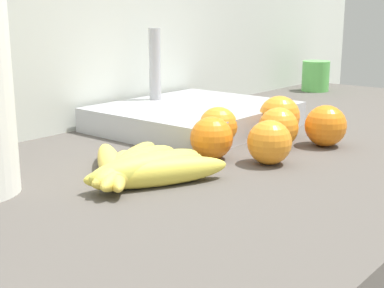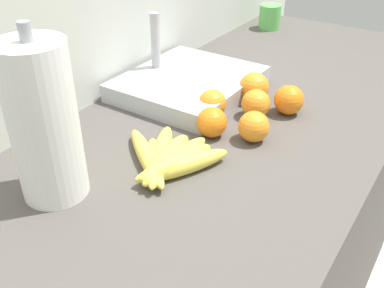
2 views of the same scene
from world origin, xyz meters
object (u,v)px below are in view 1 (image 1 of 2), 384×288
at_px(banana_bunch, 138,167).
at_px(orange_back_right, 212,138).
at_px(orange_front, 218,126).
at_px(orange_far_right, 326,126).
at_px(orange_center, 279,116).
at_px(orange_back_left, 269,142).
at_px(sink_basin, 194,116).
at_px(orange_right, 278,128).
at_px(mug, 316,76).

height_order(banana_bunch, orange_back_right, orange_back_right).
relative_size(orange_front, orange_far_right, 0.95).
relative_size(orange_center, orange_back_left, 1.11).
relative_size(orange_back_right, sink_basin, 0.19).
height_order(orange_center, sink_basin, sink_basin).
height_order(orange_right, sink_basin, sink_basin).
bearing_deg(orange_back_right, orange_center, 0.62).
distance_m(orange_front, orange_back_left, 0.14).
xyz_separation_m(orange_far_right, mug, (0.58, 0.32, 0.01)).
height_order(banana_bunch, sink_basin, sink_basin).
xyz_separation_m(orange_right, orange_far_right, (0.06, -0.06, 0.00)).
bearing_deg(banana_bunch, orange_back_right, -2.65).
distance_m(sink_basin, mug, 0.62).
bearing_deg(orange_center, orange_far_right, -98.01).
relative_size(orange_center, orange_front, 1.12).
xyz_separation_m(banana_bunch, sink_basin, (0.31, 0.16, 0.01)).
bearing_deg(banana_bunch, orange_far_right, -16.85).
bearing_deg(mug, sink_basin, -174.69).
bearing_deg(banana_bunch, sink_basin, 27.35).
height_order(orange_right, orange_center, orange_center).
bearing_deg(orange_back_left, orange_front, 70.99).
height_order(orange_back_left, orange_far_right, orange_far_right).
height_order(orange_front, orange_far_right, orange_far_right).
xyz_separation_m(orange_center, orange_back_right, (-0.20, -0.00, -0.00)).
height_order(orange_far_right, sink_basin, sink_basin).
relative_size(orange_front, mug, 0.78).
xyz_separation_m(orange_center, mug, (0.57, 0.22, 0.01)).
bearing_deg(orange_back_right, orange_front, 30.65).
bearing_deg(orange_front, sink_basin, 56.33).
height_order(orange_right, orange_far_right, orange_far_right).
bearing_deg(mug, orange_center, -158.57).
relative_size(orange_back_right, orange_back_left, 1.00).
bearing_deg(banana_bunch, orange_front, 9.63).
bearing_deg(banana_bunch, orange_right, -9.27).
bearing_deg(sink_basin, orange_far_right, -83.32).
height_order(orange_front, mug, mug).
distance_m(orange_back_left, orange_far_right, 0.16).
bearing_deg(orange_back_right, orange_right, -16.62).
relative_size(orange_back_right, mug, 0.78).
relative_size(orange_right, sink_basin, 0.20).
height_order(orange_back_right, mug, mug).
bearing_deg(orange_far_right, sink_basin, 96.68).
bearing_deg(orange_far_right, mug, 28.94).
bearing_deg(sink_basin, orange_right, -97.47).
bearing_deg(banana_bunch, orange_center, -0.78).
bearing_deg(orange_far_right, orange_center, 81.99).
bearing_deg(orange_back_left, orange_right, 24.25).
bearing_deg(sink_basin, orange_back_left, -116.58).
height_order(orange_right, orange_front, orange_right).
relative_size(orange_back_left, orange_far_right, 0.95).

